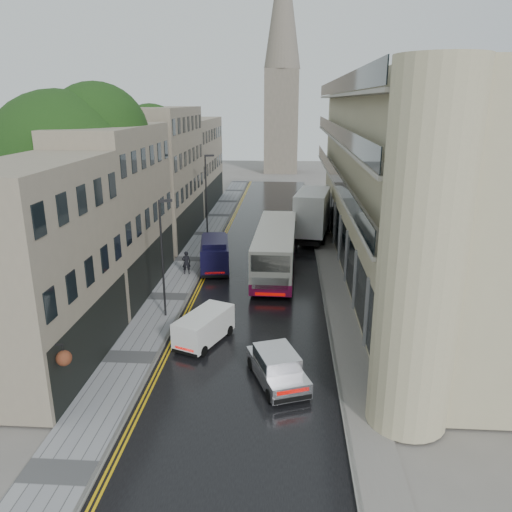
% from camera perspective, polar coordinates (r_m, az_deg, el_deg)
% --- Properties ---
extents(road, '(9.00, 85.00, 0.02)m').
position_cam_1_polar(road, '(41.01, 0.72, -0.64)').
color(road, black).
rests_on(road, ground).
extents(left_sidewalk, '(2.70, 85.00, 0.12)m').
position_cam_1_polar(left_sidewalk, '(41.69, -7.33, -0.41)').
color(left_sidewalk, gray).
rests_on(left_sidewalk, ground).
extents(right_sidewalk, '(1.80, 85.00, 0.12)m').
position_cam_1_polar(right_sidewalk, '(41.08, 8.27, -0.72)').
color(right_sidewalk, slate).
rests_on(right_sidewalk, ground).
extents(old_shop_row, '(4.50, 56.00, 12.00)m').
position_cam_1_polar(old_shop_row, '(43.53, -11.71, 8.17)').
color(old_shop_row, gray).
rests_on(old_shop_row, ground).
extents(modern_block, '(8.00, 40.00, 14.00)m').
position_cam_1_polar(modern_block, '(38.77, 16.19, 8.26)').
color(modern_block, tan).
rests_on(modern_block, ground).
extents(church_spire, '(6.40, 6.40, 40.00)m').
position_cam_1_polar(church_spire, '(93.76, 3.02, 21.78)').
color(church_spire, '#766B5D').
rests_on(church_spire, ground).
extents(tree_near, '(10.56, 10.56, 13.89)m').
position_cam_1_polar(tree_near, '(35.12, -20.91, 6.84)').
color(tree_near, black).
rests_on(tree_near, ground).
extents(tree_far, '(9.24, 9.24, 12.46)m').
position_cam_1_polar(tree_far, '(47.12, -14.05, 8.98)').
color(tree_far, black).
rests_on(tree_far, ground).
extents(cream_bus, '(3.16, 12.57, 3.41)m').
position_cam_1_polar(cream_bus, '(35.08, -0.20, -0.83)').
color(cream_bus, silver).
rests_on(cream_bus, road).
extents(white_lorry, '(4.10, 9.31, 4.72)m').
position_cam_1_polar(white_lorry, '(45.78, 4.69, 4.29)').
color(white_lorry, silver).
rests_on(white_lorry, road).
extents(silver_hatchback, '(3.17, 4.56, 1.57)m').
position_cam_1_polar(silver_hatchback, '(22.40, 1.60, -14.61)').
color(silver_hatchback, '#B9B8BD').
rests_on(silver_hatchback, road).
extents(white_van, '(3.01, 4.19, 1.74)m').
position_cam_1_polar(white_van, '(26.84, -8.88, -8.88)').
color(white_van, white).
rests_on(white_van, road).
extents(navy_van, '(2.81, 5.47, 2.66)m').
position_cam_1_polar(navy_van, '(37.21, -6.23, -0.46)').
color(navy_van, black).
rests_on(navy_van, road).
extents(pedestrian, '(0.74, 0.59, 1.77)m').
position_cam_1_polar(pedestrian, '(37.90, -7.97, -0.75)').
color(pedestrian, black).
rests_on(pedestrian, left_sidewalk).
extents(lamp_post_near, '(0.80, 0.49, 7.11)m').
position_cam_1_polar(lamp_post_near, '(29.93, -10.65, -0.44)').
color(lamp_post_near, black).
rests_on(lamp_post_near, left_sidewalk).
extents(lamp_post_far, '(0.90, 0.46, 7.82)m').
position_cam_1_polar(lamp_post_far, '(46.88, -5.70, 6.64)').
color(lamp_post_far, black).
rests_on(lamp_post_far, left_sidewalk).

